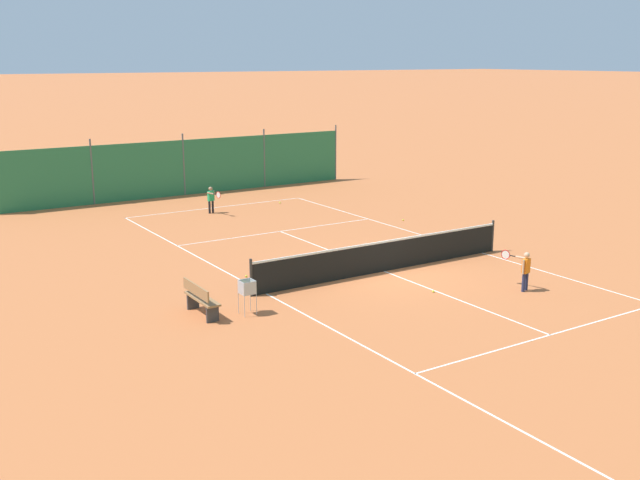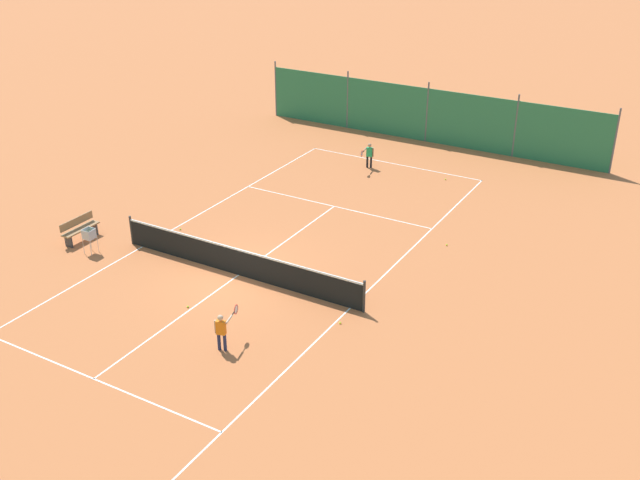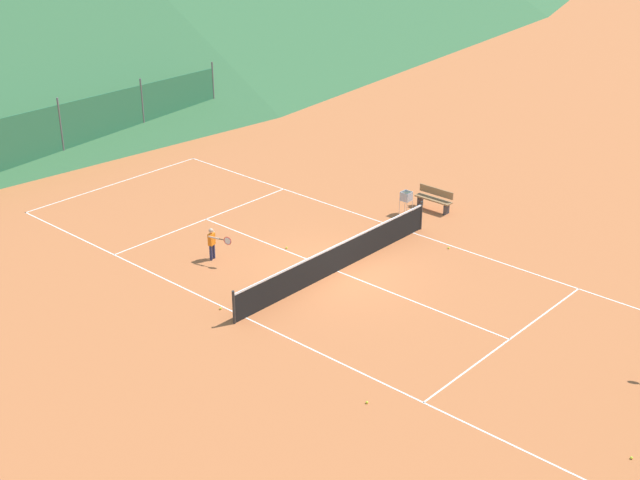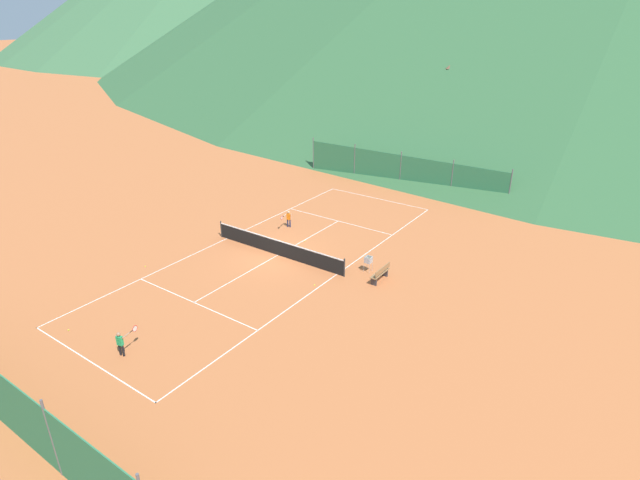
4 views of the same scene
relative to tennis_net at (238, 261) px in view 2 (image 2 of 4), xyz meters
The scene contains 13 objects.
ground_plane 0.50m from the tennis_net, ahead, with size 600.00×600.00×0.00m, color #BC6638.
court_line_markings 0.50m from the tennis_net, ahead, with size 8.25×23.85×0.01m.
tennis_net is the anchor object (origin of this frame).
windscreen_fence_near 15.52m from the tennis_net, 90.00° to the right, with size 17.28×0.08×2.90m.
player_near_service 4.19m from the tennis_net, 119.97° to the left, with size 0.37×0.99×1.12m.
player_near_baseline 10.88m from the tennis_net, 86.09° to the right, with size 0.37×0.99×1.12m.
tennis_ball_alley_right 7.40m from the tennis_net, 133.33° to the right, with size 0.07×0.07×0.07m, color #CCE033.
tennis_ball_service_box 11.54m from the tennis_net, 103.71° to the right, with size 0.07×0.07×0.07m, color #CCE033.
tennis_ball_by_net_right 4.38m from the tennis_net, 167.81° to the left, with size 0.07×0.07×0.07m, color #CCE033.
tennis_ball_far_corner 4.22m from the tennis_net, 24.02° to the right, with size 0.07×0.07×0.07m, color #CCE033.
tennis_ball_mid_court 2.47m from the tennis_net, 86.78° to the left, with size 0.07×0.07×0.07m, color #CCE033.
ball_hopper 5.44m from the tennis_net, 13.07° to the left, with size 0.36×0.36×0.89m.
courtside_bench 6.38m from the tennis_net, ahead, with size 0.36×1.50×0.84m.
Camera 2 is at (-12.92, 17.08, 11.75)m, focal length 42.00 mm.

